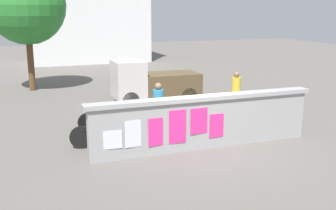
{
  "coord_description": "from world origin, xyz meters",
  "views": [
    {
      "loc": [
        -4.76,
        -9.88,
        3.83
      ],
      "look_at": [
        -0.7,
        1.06,
        1.08
      ],
      "focal_mm": 42.96,
      "sensor_mm": 36.0,
      "label": 1
    }
  ],
  "objects_px": {
    "auto_rickshaw_truck": "(152,82)",
    "person_bystander": "(158,102)",
    "person_walking": "(236,88)",
    "motorcycle": "(107,115)",
    "tree_roadside": "(26,6)",
    "bicycle_near": "(100,135)"
  },
  "relations": [
    {
      "from": "auto_rickshaw_truck",
      "to": "person_bystander",
      "type": "xyz_separation_m",
      "value": [
        -1.09,
        -4.0,
        0.09
      ]
    },
    {
      "from": "person_walking",
      "to": "person_bystander",
      "type": "xyz_separation_m",
      "value": [
        -3.52,
        -1.24,
        0.0
      ]
    },
    {
      "from": "auto_rickshaw_truck",
      "to": "person_bystander",
      "type": "distance_m",
      "value": 4.15
    },
    {
      "from": "auto_rickshaw_truck",
      "to": "motorcycle",
      "type": "bearing_deg",
      "value": -130.05
    },
    {
      "from": "motorcycle",
      "to": "tree_roadside",
      "type": "bearing_deg",
      "value": 104.87
    },
    {
      "from": "person_walking",
      "to": "tree_roadside",
      "type": "relative_size",
      "value": 0.27
    },
    {
      "from": "tree_roadside",
      "to": "person_bystander",
      "type": "bearing_deg",
      "value": -68.18
    },
    {
      "from": "motorcycle",
      "to": "tree_roadside",
      "type": "relative_size",
      "value": 0.32
    },
    {
      "from": "person_bystander",
      "to": "auto_rickshaw_truck",
      "type": "bearing_deg",
      "value": 74.78
    },
    {
      "from": "person_bystander",
      "to": "tree_roadside",
      "type": "xyz_separation_m",
      "value": [
        -3.52,
        8.78,
        3.07
      ]
    },
    {
      "from": "bicycle_near",
      "to": "tree_roadside",
      "type": "bearing_deg",
      "value": 98.69
    },
    {
      "from": "motorcycle",
      "to": "bicycle_near",
      "type": "height_order",
      "value": "bicycle_near"
    },
    {
      "from": "bicycle_near",
      "to": "person_bystander",
      "type": "height_order",
      "value": "person_bystander"
    },
    {
      "from": "motorcycle",
      "to": "bicycle_near",
      "type": "bearing_deg",
      "value": -108.19
    },
    {
      "from": "auto_rickshaw_truck",
      "to": "bicycle_near",
      "type": "xyz_separation_m",
      "value": [
        -3.13,
        -4.84,
        -0.54
      ]
    },
    {
      "from": "motorcycle",
      "to": "person_walking",
      "type": "bearing_deg",
      "value": 2.96
    },
    {
      "from": "bicycle_near",
      "to": "auto_rickshaw_truck",
      "type": "bearing_deg",
      "value": 57.07
    },
    {
      "from": "person_walking",
      "to": "tree_roadside",
      "type": "height_order",
      "value": "tree_roadside"
    },
    {
      "from": "auto_rickshaw_truck",
      "to": "bicycle_near",
      "type": "distance_m",
      "value": 5.79
    },
    {
      "from": "person_bystander",
      "to": "tree_roadside",
      "type": "relative_size",
      "value": 0.27
    },
    {
      "from": "auto_rickshaw_truck",
      "to": "motorcycle",
      "type": "height_order",
      "value": "auto_rickshaw_truck"
    },
    {
      "from": "person_bystander",
      "to": "tree_roadside",
      "type": "distance_m",
      "value": 9.95
    }
  ]
}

